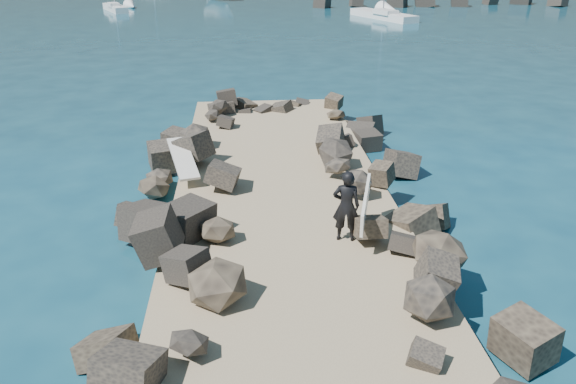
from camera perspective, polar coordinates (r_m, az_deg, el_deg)
ground at (r=15.17m, az=-0.31°, el=-3.63°), size 800.00×800.00×0.00m
jetty at (r=13.28m, az=0.36°, el=-6.50°), size 6.00×26.00×0.60m
riprap_left at (r=13.70m, az=-12.05°, el=-5.09°), size 2.60×22.00×1.00m
riprap_right at (r=14.13m, az=12.00°, el=-4.13°), size 2.60×22.00×1.00m
breakwater_secondary at (r=77.56m, az=24.10°, el=17.39°), size 52.00×4.00×1.20m
surfboard_resting at (r=17.08m, az=-10.61°, el=3.05°), size 1.15×2.40×0.08m
surfer_with_board at (r=13.04m, az=6.21°, el=-1.39°), size 1.13×2.09×1.74m
sailboat_a at (r=67.59m, az=-17.16°, el=17.43°), size 3.76×6.22×7.57m
sailboat_c at (r=59.12m, az=9.65°, el=17.29°), size 5.24×8.76×10.34m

